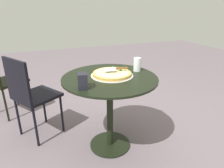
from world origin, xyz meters
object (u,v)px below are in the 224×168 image
object	(u,v)px
pizza_server	(116,69)
napkin_dispenser	(83,81)
pizza_on_tray	(112,74)
patio_table	(110,95)
patio_chair_near	(30,92)
patio_chair_far	(0,77)
drinking_cup	(137,64)

from	to	relation	value
pizza_server	napkin_dispenser	xyz separation A→B (m)	(-0.20, 0.36, 0.01)
pizza_on_tray	patio_table	bearing A→B (deg)	130.99
patio_chair_near	patio_chair_far	xyz separation A→B (m)	(0.61, 0.33, -0.00)
patio_table	patio_chair_near	world-z (taller)	patio_chair_near
drinking_cup	napkin_dispenser	size ratio (longest dim) A/B	1.06
drinking_cup	patio_chair_near	xyz separation A→B (m)	(0.36, 0.99, -0.28)
patio_table	drinking_cup	xyz separation A→B (m)	(0.07, -0.30, 0.24)
patio_chair_near	patio_table	bearing A→B (deg)	-122.16
drinking_cup	pizza_on_tray	bearing A→B (deg)	97.99
pizza_server	patio_table	bearing A→B (deg)	115.02
patio_chair_far	drinking_cup	bearing A→B (deg)	-126.61
napkin_dispenser	patio_chair_far	world-z (taller)	patio_chair_far
pizza_on_tray	patio_chair_near	xyz separation A→B (m)	(0.40, 0.72, -0.23)
napkin_dispenser	patio_chair_near	bearing A→B (deg)	-136.84
napkin_dispenser	patio_chair_far	size ratio (longest dim) A/B	0.14
pizza_on_tray	patio_chair_far	size ratio (longest dim) A/B	0.43
drinking_cup	patio_chair_near	distance (m)	1.09
napkin_dispenser	patio_chair_near	world-z (taller)	patio_chair_near
patio_table	drinking_cup	size ratio (longest dim) A/B	6.58
patio_table	pizza_server	distance (m)	0.24
pizza_on_tray	drinking_cup	distance (m)	0.28
patio_table	patio_chair_far	size ratio (longest dim) A/B	0.95
pizza_server	patio_chair_near	world-z (taller)	patio_chair_near
patio_chair_far	patio_table	bearing A→B (deg)	-135.88
patio_table	pizza_server	bearing A→B (deg)	-64.98
patio_table	napkin_dispenser	distance (m)	0.40
pizza_on_tray	patio_chair_far	distance (m)	1.48
patio_chair_near	patio_chair_far	bearing A→B (deg)	28.09
patio_chair_near	pizza_server	bearing A→B (deg)	-117.35
pizza_on_tray	patio_chair_far	xyz separation A→B (m)	(1.02, 1.05, -0.23)
patio_table	pizza_on_tray	world-z (taller)	pizza_on_tray
patio_chair_near	pizza_on_tray	bearing A→B (deg)	-119.25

